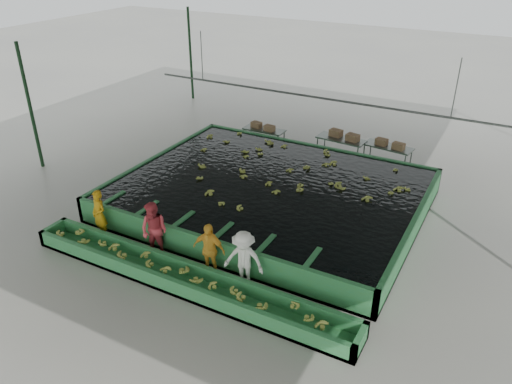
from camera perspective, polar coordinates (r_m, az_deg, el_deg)
The scene contains 21 objects.
ground at distance 16.40m, azimuth -0.84°, elevation -3.81°, with size 80.00×80.00×0.00m, color gray.
shed_roof at distance 14.43m, azimuth -0.98°, elevation 13.38°, with size 20.00×22.00×0.04m, color gray.
shed_posts at distance 15.24m, azimuth -0.90°, elevation 4.23°, with size 20.00×22.00×5.00m, color black, non-canonical shape.
flotation_tank at distance 17.32m, azimuth 1.58°, elevation -0.26°, with size 10.00×8.00×0.90m, color #2E7B3F, non-canonical shape.
tank_water at distance 17.14m, azimuth 1.60°, elevation 0.92°, with size 9.70×7.70×0.00m, color black.
sorting_trough at distance 13.78m, azimuth -8.30°, elevation -9.76°, with size 10.00×1.00×0.50m, color #2E7B3F, non-canonical shape.
cableway_rail at distance 19.32m, azimuth 6.51°, elevation 10.76°, with size 0.08×0.08×14.00m, color #59605B.
rail_hanger_left at distance 21.38m, azimuth -6.23°, elevation 15.19°, with size 0.04×0.04×2.00m, color #59605B.
rail_hanger_right at distance 17.86m, azimuth 21.91°, elevation 10.91°, with size 0.04×0.04×2.00m, color #59605B.
worker_a at distance 16.14m, azimuth -17.47°, elevation -2.46°, with size 0.59×0.39×1.61m, color #C28B10.
worker_b at distance 14.78m, azimuth -11.55°, elevation -4.31°, with size 0.85×0.66×1.75m, color #CD3D46.
worker_c at distance 13.81m, azimuth -5.41°, elevation -6.57°, with size 0.96×0.40×1.63m, color yellow.
worker_d at distance 13.31m, azimuth -1.42°, elevation -7.76°, with size 1.10×0.63×1.70m, color white.
packing_table_left at distance 22.25m, azimuth 0.93°, elevation 6.20°, with size 1.84×0.74×0.84m, color #59605B, non-canonical shape.
packing_table_mid at distance 21.30m, azimuth 9.63°, elevation 4.91°, with size 2.02×0.81×0.92m, color #59605B, non-canonical shape.
packing_table_right at distance 21.03m, azimuth 14.74°, elevation 4.00°, with size 1.94×0.77×0.88m, color #59605B, non-canonical shape.
box_stack_left at distance 22.08m, azimuth 0.79°, elevation 7.19°, with size 1.16×0.32×0.25m, color brown, non-canonical shape.
box_stack_mid at distance 21.14m, azimuth 10.01°, elevation 6.05°, with size 1.32×0.37×0.28m, color brown, non-canonical shape.
box_stack_right at distance 20.78m, azimuth 15.02°, elevation 5.01°, with size 1.19×0.33×0.26m, color brown, non-canonical shape.
floating_bananas at distance 17.78m, azimuth 2.78°, elevation 1.94°, with size 9.09×6.20×0.12m, color #9AA540, non-canonical shape.
trough_bananas at distance 13.69m, azimuth -8.35°, elevation -9.26°, with size 8.98×0.60×0.12m, color #9AA540, non-canonical shape.
Camera 1 is at (6.90, -12.16, 8.56)m, focal length 35.00 mm.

